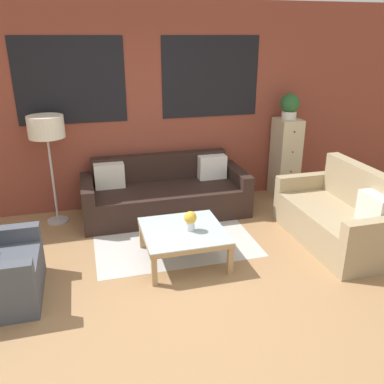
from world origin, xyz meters
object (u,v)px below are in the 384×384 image
(coffee_table, at_px, (183,234))
(drawer_cabinet, at_px, (285,158))
(flower_vase, at_px, (190,220))
(potted_plant, at_px, (290,105))
(settee_vintage, at_px, (339,218))
(floor_lamp, at_px, (46,130))
(couch_dark, at_px, (165,195))

(coffee_table, height_order, drawer_cabinet, drawer_cabinet)
(drawer_cabinet, bearing_deg, flower_vase, -140.98)
(coffee_table, relative_size, potted_plant, 2.39)
(drawer_cabinet, height_order, potted_plant, potted_plant)
(settee_vintage, distance_m, floor_lamp, 3.74)
(settee_vintage, distance_m, drawer_cabinet, 1.61)
(couch_dark, height_order, coffee_table, couch_dark)
(drawer_cabinet, height_order, flower_vase, drawer_cabinet)
(couch_dark, relative_size, drawer_cabinet, 1.87)
(floor_lamp, xyz_separation_m, drawer_cabinet, (3.38, 0.09, -0.65))
(coffee_table, bearing_deg, drawer_cabinet, 37.32)
(couch_dark, xyz_separation_m, potted_plant, (1.92, 0.20, 1.12))
(potted_plant, xyz_separation_m, flower_vase, (-1.92, -1.56, -0.89))
(couch_dark, distance_m, drawer_cabinet, 1.96)
(drawer_cabinet, bearing_deg, coffee_table, -142.68)
(couch_dark, relative_size, floor_lamp, 1.57)
(drawer_cabinet, bearing_deg, settee_vintage, -93.15)
(potted_plant, bearing_deg, settee_vintage, -93.15)
(settee_vintage, relative_size, drawer_cabinet, 1.33)
(settee_vintage, relative_size, floor_lamp, 1.12)
(floor_lamp, height_order, flower_vase, floor_lamp)
(potted_plant, bearing_deg, coffee_table, -142.67)
(coffee_table, distance_m, potted_plant, 2.72)
(coffee_table, xyz_separation_m, drawer_cabinet, (1.99, 1.52, 0.28))
(couch_dark, xyz_separation_m, settee_vintage, (1.83, -1.38, 0.03))
(couch_dark, distance_m, floor_lamp, 1.76)
(drawer_cabinet, bearing_deg, floor_lamp, -178.47)
(couch_dark, bearing_deg, settee_vintage, -36.98)
(floor_lamp, bearing_deg, flower_vase, -45.09)
(settee_vintage, height_order, drawer_cabinet, drawer_cabinet)
(couch_dark, bearing_deg, potted_plant, 6.06)
(couch_dark, bearing_deg, coffee_table, -92.99)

